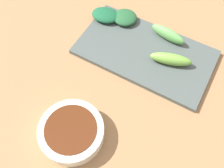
{
  "coord_description": "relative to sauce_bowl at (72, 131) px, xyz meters",
  "views": [
    {
      "loc": [
        -0.25,
        -0.13,
        0.53
      ],
      "look_at": [
        -0.01,
        0.01,
        0.05
      ],
      "focal_mm": 40.2,
      "sensor_mm": 36.0,
      "label": 1
    }
  ],
  "objects": [
    {
      "name": "broccoli_leafy_0",
      "position": [
        0.33,
        0.05,
        0.0
      ],
      "size": [
        0.07,
        0.08,
        0.02
      ],
      "primitive_type": "ellipsoid",
      "rotation": [
        0.0,
        0.0,
        0.24
      ],
      "color": "#225731",
      "rests_on": "serving_plate"
    },
    {
      "name": "broccoli_leafy_2",
      "position": [
        0.31,
        0.1,
        0.0
      ],
      "size": [
        0.07,
        0.08,
        0.02
      ],
      "primitive_type": "ellipsoid",
      "rotation": [
        0.0,
        0.0,
        0.2
      ],
      "color": "#175735",
      "rests_on": "serving_plate"
    },
    {
      "name": "sauce_bowl",
      "position": [
        0.0,
        0.0,
        0.0
      ],
      "size": [
        0.13,
        0.13,
        0.04
      ],
      "color": "silver",
      "rests_on": "tabletop"
    },
    {
      "name": "broccoli_stalk_3",
      "position": [
        0.33,
        -0.07,
        0.01
      ],
      "size": [
        0.04,
        0.1,
        0.03
      ],
      "primitive_type": "ellipsoid",
      "rotation": [
        0.0,
        0.0,
        -0.14
      ],
      "color": "#60A855",
      "rests_on": "serving_plate"
    },
    {
      "name": "tabletop",
      "position": [
        0.14,
        -0.03,
        -0.03
      ],
      "size": [
        2.1,
        2.1,
        0.02
      ],
      "primitive_type": "cube",
      "color": "#936E48",
      "rests_on": "ground"
    },
    {
      "name": "broccoli_stalk_1",
      "position": [
        0.26,
        -0.11,
        0.01
      ],
      "size": [
        0.05,
        0.1,
        0.03
      ],
      "primitive_type": "ellipsoid",
      "rotation": [
        0.0,
        0.0,
        0.29
      ],
      "color": "#6EAA42",
      "rests_on": "serving_plate"
    },
    {
      "name": "serving_plate",
      "position": [
        0.27,
        -0.04,
        -0.01
      ],
      "size": [
        0.19,
        0.33,
        0.01
      ],
      "primitive_type": "cube",
      "color": "#45514F",
      "rests_on": "tabletop"
    }
  ]
}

